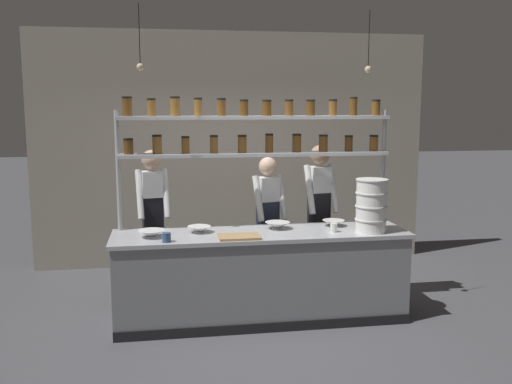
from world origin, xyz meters
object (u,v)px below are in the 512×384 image
prep_bowl_near_left (151,234)px  chef_left (153,214)px  container_stack (371,206)px  cutting_board (239,237)px  prep_bowl_center_back (278,225)px  chef_right (319,209)px  serving_cup_by_board (167,237)px  prep_bowl_near_right (333,223)px  serving_cup_front (334,228)px  prep_bowl_center_front (199,229)px  chef_center (268,217)px  spice_shelf_unit (255,138)px

prep_bowl_near_left → chef_left: bearing=89.8°
container_stack → cutting_board: size_ratio=1.35×
prep_bowl_center_back → chef_left: bearing=151.4°
chef_right → prep_bowl_near_left: size_ratio=6.65×
serving_cup_by_board → chef_left: bearing=97.3°
chef_left → prep_bowl_near_right: 2.01m
serving_cup_front → container_stack: bearing=-8.1°
prep_bowl_center_front → prep_bowl_center_back: (0.82, 0.04, 0.00)m
chef_left → cutting_board: size_ratio=4.26×
cutting_board → prep_bowl_center_back: size_ratio=1.54×
container_stack → prep_bowl_center_front: 1.75m
cutting_board → prep_bowl_near_right: size_ratio=1.69×
prep_bowl_center_back → serving_cup_by_board: serving_cup_by_board is taller
prep_bowl_center_back → serving_cup_by_board: 1.21m
prep_bowl_center_back → serving_cup_front: (0.53, -0.24, 0.01)m
chef_right → prep_bowl_near_left: chef_right is taller
container_stack → serving_cup_by_board: bearing=-177.0°
chef_left → chef_center: (1.29, -0.11, -0.06)m
chef_center → serving_cup_front: chef_center is taller
prep_bowl_near_right → serving_cup_by_board: size_ratio=2.64×
container_stack → cutting_board: container_stack is taller
spice_shelf_unit → prep_bowl_center_back: (0.21, -0.21, -0.89)m
cutting_board → prep_bowl_near_right: 1.13m
prep_bowl_center_back → chef_right: bearing=42.7°
serving_cup_by_board → serving_cup_front: bearing=5.5°
prep_bowl_near_right → serving_cup_by_board: 1.81m
prep_bowl_center_front → serving_cup_front: size_ratio=2.64×
prep_bowl_center_front → serving_cup_by_board: size_ratio=2.66×
prep_bowl_near_left → chef_right: bearing=21.3°
serving_cup_by_board → prep_bowl_center_back: bearing=19.3°
prep_bowl_near_left → serving_cup_by_board: bearing=-56.7°
prep_bowl_near_left → prep_bowl_center_back: bearing=8.0°
cutting_board → prep_bowl_center_front: bearing=140.2°
serving_cup_front → chef_left: bearing=152.6°
chef_center → prep_bowl_center_back: size_ratio=6.22×
cutting_board → serving_cup_by_board: bearing=-175.8°
cutting_board → prep_bowl_near_left: bearing=168.6°
prep_bowl_near_left → prep_bowl_center_front: size_ratio=1.10×
cutting_board → prep_bowl_center_back: prep_bowl_center_back is taller
spice_shelf_unit → cutting_board: bearing=-113.3°
prep_bowl_center_back → serving_cup_by_board: bearing=-160.7°
chef_right → cutting_board: size_ratio=4.36×
serving_cup_by_board → container_stack: bearing=3.0°
prep_bowl_near_right → serving_cup_by_board: bearing=-166.1°
chef_center → serving_cup_front: bearing=-72.4°
container_stack → serving_cup_front: (-0.37, 0.05, -0.23)m
prep_bowl_center_front → serving_cup_by_board: bearing=-132.6°
chef_right → prep_bowl_center_back: chef_right is taller
cutting_board → prep_bowl_near_right: prep_bowl_near_right is taller
spice_shelf_unit → cutting_board: 1.10m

